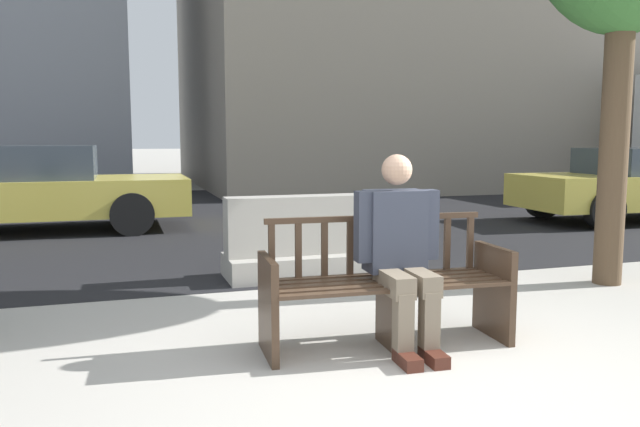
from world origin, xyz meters
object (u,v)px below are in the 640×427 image
object	(u,v)px
car_taxi_near	(637,184)
car_sedan_mid	(31,189)
jersey_barrier_centre	(321,243)
seated_person	(400,247)
street_bench	(385,289)

from	to	relation	value
car_taxi_near	car_sedan_mid	world-z (taller)	car_sedan_mid
jersey_barrier_centre	seated_person	bearing A→B (deg)	-94.61
street_bench	jersey_barrier_centre	distance (m)	2.30
car_taxi_near	car_sedan_mid	xyz separation A→B (m)	(-9.88, 1.77, 0.02)
seated_person	jersey_barrier_centre	bearing A→B (deg)	85.39
car_taxi_near	car_sedan_mid	bearing A→B (deg)	169.86
street_bench	seated_person	world-z (taller)	seated_person
street_bench	car_taxi_near	bearing A→B (deg)	34.93
car_sedan_mid	car_taxi_near	bearing A→B (deg)	-10.14
street_bench	seated_person	distance (m)	0.31
street_bench	jersey_barrier_centre	xyz separation A→B (m)	(0.27, 2.29, -0.06)
car_taxi_near	car_sedan_mid	distance (m)	10.04
seated_person	jersey_barrier_centre	distance (m)	2.38
seated_person	car_taxi_near	world-z (taller)	seated_person
seated_person	car_taxi_near	xyz separation A→B (m)	(6.77, 4.85, -0.05)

